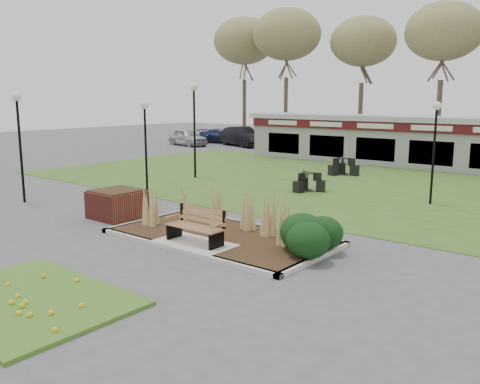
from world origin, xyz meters
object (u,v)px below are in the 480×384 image
Objects in this scene: brick_planter at (117,204)px; car_blue at (222,136)px; car_silver at (187,137)px; food_pavilion at (440,142)px; park_bench at (197,225)px; bistro_set_b at (307,185)px; lamp_post_far_left at (194,109)px; lamp_post_far_right at (435,130)px; lamp_post_near_left at (18,122)px; lamp_post_mid_left at (145,128)px; car_black at (242,136)px; bistro_set_a at (343,169)px.

brick_planter is 28.40m from car_blue.
food_pavilion is at bearing -81.16° from car_silver.
park_bench reaches higher than brick_planter.
bistro_set_b is at bearing 73.87° from brick_planter.
lamp_post_far_left is 19.94m from car_blue.
food_pavilion reaches higher than car_blue.
lamp_post_far_right reaches higher than food_pavilion.
park_bench is at bearing -90.00° from food_pavilion.
brick_planter is at bearing -130.34° from lamp_post_far_right.
lamp_post_near_left is at bearing -96.11° from lamp_post_far_left.
brick_planter is at bearing -103.06° from food_pavilion.
park_bench is 10.19m from lamp_post_far_right.
lamp_post_mid_left is 23.06m from car_silver.
car_black reaches higher than bistro_set_b.
brick_planter is at bearing -129.86° from car_black.
lamp_post_mid_left reaches higher than car_black.
bistro_set_a is at bearing -98.68° from car_silver.
lamp_post_far_right is at bearing 49.66° from brick_planter.
food_pavilion is at bearing 79.32° from bistro_set_b.
food_pavilion reaches higher than bistro_set_b.
lamp_post_far_right is 5.66m from bistro_set_b.
lamp_post_far_right is 2.62× the size of bistro_set_b.
park_bench is 0.36× the size of lamp_post_far_left.
car_blue is (-3.10, 1.12, -0.17)m from car_black.
brick_planter reaches higher than bistro_set_b.
car_blue is at bearing 139.73° from bistro_set_b.
car_blue is at bearing 114.35° from lamp_post_near_left.
car_black reaches higher than park_bench.
food_pavilion is 5.74× the size of car_blue.
bistro_set_b is (-5.05, -0.54, -2.50)m from lamp_post_far_right.
park_bench is 0.41× the size of lamp_post_near_left.
park_bench is 4.47m from brick_planter.
bistro_set_b is at bearing 3.36° from lamp_post_far_left.
park_bench is 1.13× the size of brick_planter.
food_pavilion is at bearing -116.58° from car_blue.
car_silver reaches higher than car_blue.
car_silver reaches higher than bistro_set_a.
food_pavilion is at bearing 64.78° from lamp_post_near_left.
lamp_post_far_right reaches higher than car_silver.
park_bench is 0.41× the size of car_silver.
lamp_post_far_left is (-3.93, 7.82, 2.92)m from brick_planter.
lamp_post_near_left reaches higher than bistro_set_a.
car_silver is at bearing 143.38° from car_black.
lamp_post_near_left is 11.74m from bistro_set_b.
car_blue is (-11.88, 15.77, -2.77)m from lamp_post_far_left.
bistro_set_a is at bearing 46.43° from lamp_post_far_left.
lamp_post_far_right reaches higher than brick_planter.
car_silver is at bearing 130.86° from lamp_post_mid_left.
brick_planter is 0.35× the size of car_blue.
car_black is (-8.79, 14.65, -2.60)m from lamp_post_far_left.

